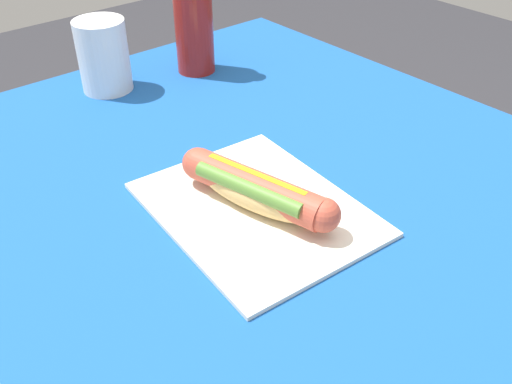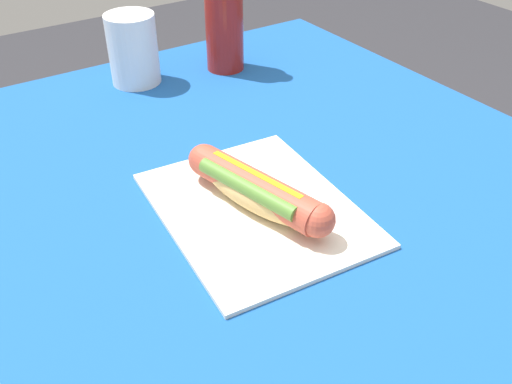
# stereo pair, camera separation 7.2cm
# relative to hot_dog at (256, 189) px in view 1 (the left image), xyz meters

# --- Properties ---
(dining_table) EXTENTS (1.20, 0.94, 0.73)m
(dining_table) POSITION_rel_hot_dog_xyz_m (-0.04, -0.03, -0.15)
(dining_table) COLOR brown
(dining_table) RESTS_ON ground
(paper_wrapper) EXTENTS (0.31, 0.26, 0.01)m
(paper_wrapper) POSITION_rel_hot_dog_xyz_m (0.00, -0.00, -0.03)
(paper_wrapper) COLOR silver
(paper_wrapper) RESTS_ON dining_table
(hot_dog) EXTENTS (0.23, 0.09, 0.05)m
(hot_dog) POSITION_rel_hot_dog_xyz_m (0.00, 0.00, 0.00)
(hot_dog) COLOR #DBB26B
(hot_dog) RESTS_ON paper_wrapper
(soda_bottle) EXTENTS (0.07, 0.07, 0.25)m
(soda_bottle) POSITION_rel_hot_dog_xyz_m (0.41, -0.20, 0.07)
(soda_bottle) COLOR maroon
(soda_bottle) RESTS_ON dining_table
(drinking_cup) EXTENTS (0.09, 0.09, 0.13)m
(drinking_cup) POSITION_rel_hot_dog_xyz_m (0.45, -0.03, 0.03)
(drinking_cup) COLOR white
(drinking_cup) RESTS_ON dining_table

